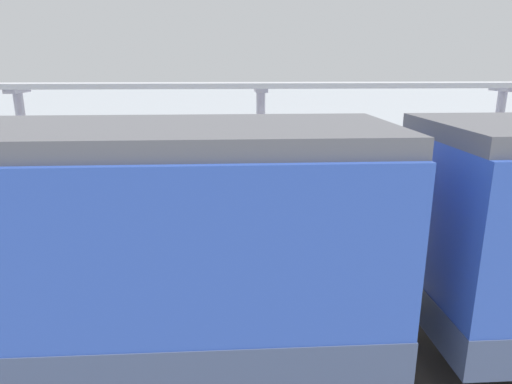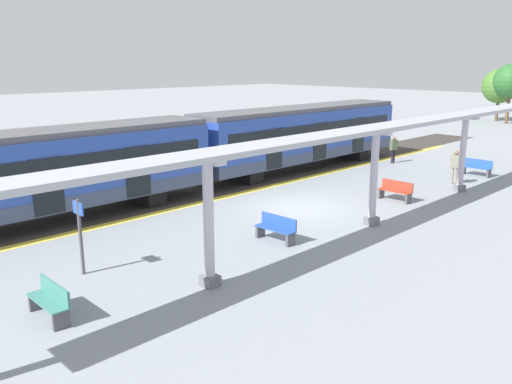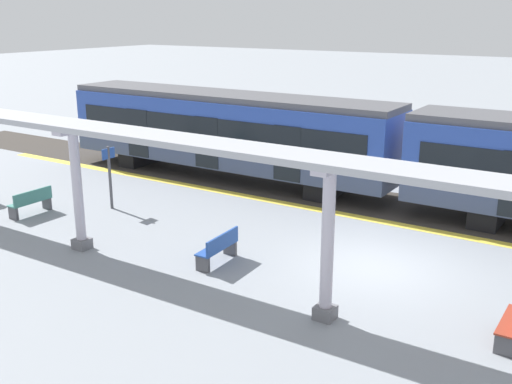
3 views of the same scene
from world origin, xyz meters
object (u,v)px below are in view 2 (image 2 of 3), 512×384
Objects in this scene: canopy_pillar_second at (209,223)px; canopy_pillar_third at (374,178)px; train_far_carriage at (302,136)px; passenger_by_the_benches at (456,163)px; bench_mid_platform at (396,191)px; train_near_carriage at (32,177)px; bench_near_end at (477,167)px; bench_far_end at (51,300)px; platform_info_sign at (80,230)px; bench_extra_slot at (276,228)px; passenger_waiting_near_edge at (394,146)px; canopy_pillar_fourth at (463,154)px.

canopy_pillar_second and canopy_pillar_third have the same top height.
train_far_carriage is 8.26m from passenger_by_the_benches.
bench_mid_platform is (-1.23, 11.50, -1.33)m from canopy_pillar_second.
canopy_pillar_third is at bearing -84.36° from passenger_by_the_benches.
train_near_carriage is 9.63× the size of bench_mid_platform.
canopy_pillar_second reaches higher than bench_near_end.
canopy_pillar_third is 11.73m from bench_far_end.
canopy_pillar_second reaches higher than train_near_carriage.
platform_info_sign reaches higher than bench_near_end.
bench_near_end is 0.99× the size of bench_extra_slot.
canopy_pillar_second is 2.30× the size of bench_extra_slot.
passenger_by_the_benches is at bearing -28.40° from passenger_waiting_near_edge.
bench_near_end is (-0.91, 19.13, -1.33)m from canopy_pillar_second.
train_near_carriage is 9.52× the size of bench_extra_slot.
passenger_waiting_near_edge is at bearing 121.80° from bench_mid_platform.
bench_far_end is at bearing -89.89° from bench_extra_slot.
canopy_pillar_second is 2.18× the size of passenger_waiting_near_edge.
train_near_carriage is 18.38m from canopy_pillar_fourth.
canopy_pillar_second is 2.33× the size of bench_near_end.
bench_mid_platform is 7.55m from bench_extra_slot.
train_near_carriage reaches higher than platform_info_sign.
canopy_pillar_third is 2.33× the size of bench_far_end.
train_far_carriage is 6.57× the size of platform_info_sign.
platform_info_sign is at bearing -147.28° from canopy_pillar_second.
train_near_carriage is 19.13m from passenger_by_the_benches.
train_far_carriage is 9.62× the size of bench_near_end.
bench_near_end is 0.94× the size of passenger_waiting_near_edge.
bench_near_end is (7.81, 5.17, -1.39)m from train_far_carriage.
canopy_pillar_fourth is 2.33× the size of bench_far_end.
train_far_carriage is at bearing 109.11° from platform_info_sign.
canopy_pillar_second is 1.00× the size of canopy_pillar_third.
bench_extra_slot is (-0.02, 7.77, 0.00)m from bench_far_end.
canopy_pillar_second is at bearing -57.99° from train_far_carriage.
train_far_carriage is at bearing 144.66° from canopy_pillar_third.
canopy_pillar_third reaches higher than bench_far_end.
bench_extra_slot is (7.46, -10.00, -1.39)m from train_far_carriage.
canopy_pillar_fourth reaches higher than bench_extra_slot.
bench_extra_slot is 0.69× the size of platform_info_sign.
bench_near_end is at bearing 68.88° from train_near_carriage.
train_far_carriage is 9.00× the size of passenger_waiting_near_edge.
bench_near_end is (-0.91, 4.04, -1.33)m from canopy_pillar_fourth.
passenger_by_the_benches is at bearing 16.75° from train_far_carriage.
bench_near_end is (-0.91, 11.36, -1.33)m from canopy_pillar_third.
platform_info_sign is at bearing -96.11° from bench_near_end.
canopy_pillar_third is at bearing -90.00° from canopy_pillar_fourth.
train_far_carriage is 9.52× the size of bench_extra_slot.
passenger_by_the_benches is (5.08, -2.74, 0.06)m from passenger_waiting_near_edge.
bench_extra_slot is at bearing -72.86° from passenger_waiting_near_edge.
platform_info_sign is at bearing -9.81° from train_near_carriage.
bench_near_end is at bearing 92.74° from canopy_pillar_second.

